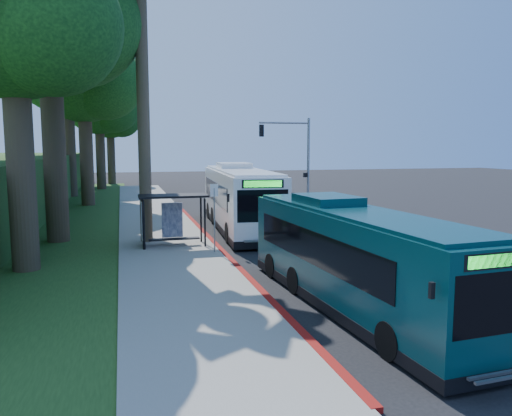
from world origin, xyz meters
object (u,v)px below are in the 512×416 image
object	(u,v)px
white_bus	(239,197)
teal_bus	(353,256)
bus_shelter	(168,210)
pickup	(277,200)

from	to	relation	value
white_bus	teal_bus	bearing A→B (deg)	-86.49
white_bus	teal_bus	world-z (taller)	white_bus
white_bus	teal_bus	xyz separation A→B (m)	(-0.04, -14.90, -0.28)
bus_shelter	teal_bus	xyz separation A→B (m)	(4.50, -10.47, -0.23)
white_bus	pickup	size ratio (longest dim) A/B	2.18
pickup	bus_shelter	bearing A→B (deg)	-126.99
bus_shelter	white_bus	bearing A→B (deg)	44.35
bus_shelter	white_bus	distance (m)	6.34
teal_bus	pickup	size ratio (longest dim) A/B	1.85
bus_shelter	pickup	xyz separation A→B (m)	(9.12, 11.64, -0.98)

